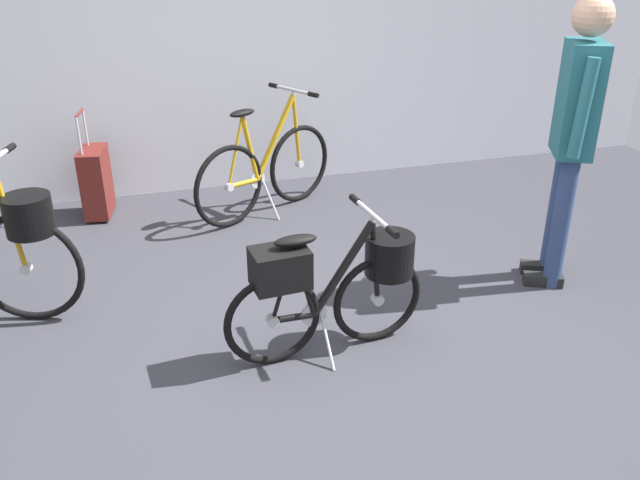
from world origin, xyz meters
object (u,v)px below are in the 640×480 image
at_px(display_bike_right, 266,170).
at_px(rolling_suitcase, 96,182).
at_px(folding_bike_foreground, 335,281).
at_px(visitor_near_wall, 574,127).

distance_m(display_bike_right, rolling_suitcase, 1.31).
bearing_deg(display_bike_right, folding_bike_foreground, -91.47).
height_order(display_bike_right, rolling_suitcase, display_bike_right).
bearing_deg(visitor_near_wall, folding_bike_foreground, -167.37).
bearing_deg(rolling_suitcase, display_bike_right, -13.76).
relative_size(display_bike_right, rolling_suitcase, 1.45).
xyz_separation_m(folding_bike_foreground, display_bike_right, (0.05, 1.94, -0.06)).
distance_m(folding_bike_foreground, rolling_suitcase, 2.56).
height_order(folding_bike_foreground, rolling_suitcase, rolling_suitcase).
bearing_deg(display_bike_right, rolling_suitcase, 166.24).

